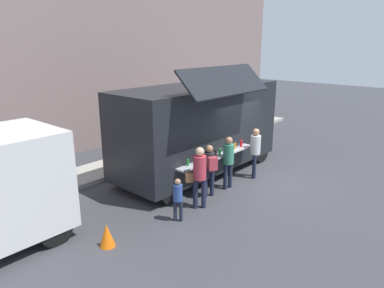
{
  "coord_description": "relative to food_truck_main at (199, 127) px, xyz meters",
  "views": [
    {
      "loc": [
        -9.94,
        -5.43,
        4.51
      ],
      "look_at": [
        -1.55,
        1.88,
        1.3
      ],
      "focal_mm": 33.32,
      "sensor_mm": 36.0,
      "label": 1
    }
  ],
  "objects": [
    {
      "name": "customer_rear_waiting",
      "position": [
        -2.17,
        -1.82,
        -0.63
      ],
      "size": [
        0.52,
        0.51,
        1.78
      ],
      "rotation": [
        0.0,
        0.0,
        0.8
      ],
      "color": "#202239",
      "rests_on": "ground"
    },
    {
      "name": "building_behind",
      "position": [
        -3.0,
        6.52,
        3.56
      ],
      "size": [
        32.0,
        2.4,
        10.48
      ],
      "primitive_type": "cube",
      "color": "gray",
      "rests_on": "ground"
    },
    {
      "name": "traffic_cone_orange",
      "position": [
        -5.04,
        -1.5,
        -1.4
      ],
      "size": [
        0.36,
        0.36,
        0.55
      ],
      "primitive_type": "cone",
      "color": "orange",
      "rests_on": "ground"
    },
    {
      "name": "curb_strip",
      "position": [
        -4.0,
        2.62,
        -1.6
      ],
      "size": [
        28.0,
        1.6,
        0.15
      ],
      "primitive_type": "cube",
      "color": "#9E998E",
      "rests_on": "ground"
    },
    {
      "name": "child_near_queue",
      "position": [
        -3.11,
        -1.9,
        -0.98
      ],
      "size": [
        0.24,
        0.24,
        1.17
      ],
      "rotation": [
        0.0,
        0.0,
        0.55
      ],
      "color": "#1F2536",
      "rests_on": "ground"
    },
    {
      "name": "ground_plane",
      "position": [
        0.74,
        -2.25,
        -1.68
      ],
      "size": [
        60.0,
        60.0,
        0.0
      ],
      "primitive_type": "plane",
      "color": "#38383D"
    },
    {
      "name": "customer_extra_browsing",
      "position": [
        0.89,
        -1.74,
        -0.65
      ],
      "size": [
        0.35,
        0.35,
        1.72
      ],
      "rotation": [
        0.0,
        0.0,
        2.09
      ],
      "color": "#1E2237",
      "rests_on": "ground"
    },
    {
      "name": "trash_bin",
      "position": [
        3.72,
        2.32,
        -1.23
      ],
      "size": [
        0.6,
        0.6,
        0.91
      ],
      "primitive_type": "cylinder",
      "color": "#2E5F38",
      "rests_on": "ground"
    },
    {
      "name": "customer_mid_with_backpack",
      "position": [
        -1.38,
        -1.57,
        -0.7
      ],
      "size": [
        0.44,
        0.52,
        1.6
      ],
      "rotation": [
        0.0,
        0.0,
        1.07
      ],
      "color": "#1D233A",
      "rests_on": "ground"
    },
    {
      "name": "customer_front_ordering",
      "position": [
        -0.49,
        -1.61,
        -0.67
      ],
      "size": [
        0.35,
        0.34,
        1.69
      ],
      "rotation": [
        0.0,
        0.0,
        1.45
      ],
      "color": "#1D243A",
      "rests_on": "ground"
    },
    {
      "name": "food_truck_main",
      "position": [
        0.0,
        0.0,
        0.0
      ],
      "size": [
        6.35,
        3.18,
        3.81
      ],
      "rotation": [
        0.0,
        0.0,
        -0.01
      ],
      "color": "black",
      "rests_on": "ground"
    }
  ]
}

